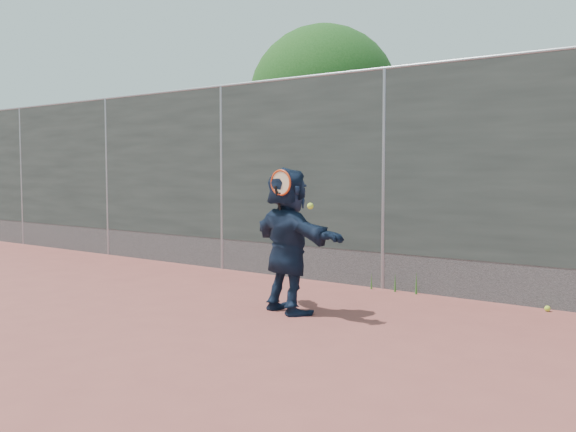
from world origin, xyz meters
The scene contains 7 objects.
ground centered at (0.00, 0.00, 0.00)m, with size 80.00×80.00×0.00m, color #9E4C42.
player centered at (-0.15, 1.52, 0.83)m, with size 1.54×0.49×1.66m, color #142239.
ball_ground centered at (2.22, 3.35, 0.03)m, with size 0.07×0.07×0.07m, color #C0E733.
fence centered at (0.00, 3.50, 1.58)m, with size 20.00×0.06×3.03m.
swing_action centered at (-0.06, 1.31, 1.45)m, with size 0.65×0.21×0.51m.
tree_left centered at (-2.85, 6.55, 2.94)m, with size 3.15×3.00×4.53m.
weed_clump centered at (0.29, 3.38, 0.13)m, with size 0.68×0.07×0.30m.
Camera 1 is at (4.22, -4.28, 1.62)m, focal length 40.00 mm.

